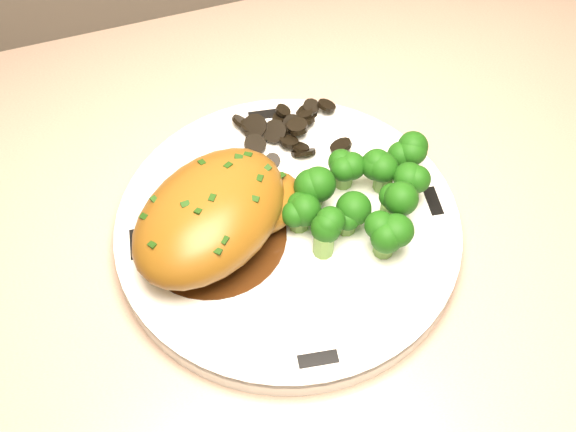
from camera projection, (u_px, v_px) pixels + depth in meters
name	position (u px, v px, depth m)	size (l,w,h in m)	color
plate	(288.00, 229.00, 0.63)	(0.30, 0.30, 0.02)	white
rim_accent_0	(264.00, 115.00, 0.69)	(0.03, 0.01, 0.00)	black
rim_accent_1	(137.00, 244.00, 0.60)	(0.03, 0.01, 0.00)	black
rim_accent_2	(318.00, 359.00, 0.54)	(0.03, 0.01, 0.00)	black
rim_accent_3	(433.00, 201.00, 0.63)	(0.03, 0.01, 0.00)	black
gravy_pool	(213.00, 236.00, 0.61)	(0.12, 0.12, 0.00)	#381B0A
chicken_breast	(217.00, 214.00, 0.59)	(0.19, 0.17, 0.06)	brown
mushroom_pile	(292.00, 139.00, 0.67)	(0.09, 0.07, 0.02)	black
broccoli_florets	(361.00, 197.00, 0.61)	(0.14, 0.10, 0.04)	#68953F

